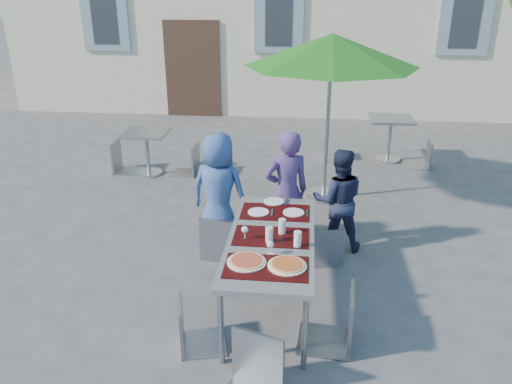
# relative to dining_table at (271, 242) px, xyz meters

# --- Properties ---
(ground) EXTENTS (90.00, 90.00, 0.00)m
(ground) POSITION_rel_dining_table_xyz_m (-0.42, 0.05, -0.70)
(ground) COLOR #454547
(ground) RESTS_ON ground
(dining_table) EXTENTS (0.80, 1.85, 0.76)m
(dining_table) POSITION_rel_dining_table_xyz_m (0.00, 0.00, 0.00)
(dining_table) COLOR #48494D
(dining_table) RESTS_ON ground
(pizza_near_left) EXTENTS (0.34, 0.34, 0.03)m
(pizza_near_left) POSITION_rel_dining_table_xyz_m (-0.17, -0.50, 0.07)
(pizza_near_left) COLOR white
(pizza_near_left) RESTS_ON dining_table
(pizza_near_right) EXTENTS (0.33, 0.33, 0.03)m
(pizza_near_right) POSITION_rel_dining_table_xyz_m (0.17, -0.52, 0.07)
(pizza_near_right) COLOR white
(pizza_near_right) RESTS_ON dining_table
(glassware) EXTENTS (0.55, 0.47, 0.15)m
(glassware) POSITION_rel_dining_table_xyz_m (0.07, -0.09, 0.13)
(glassware) COLOR silver
(glassware) RESTS_ON dining_table
(place_settings) EXTENTS (0.62, 0.51, 0.01)m
(place_settings) POSITION_rel_dining_table_xyz_m (-0.00, 0.62, 0.06)
(place_settings) COLOR white
(place_settings) RESTS_ON dining_table
(child_0) EXTENTS (0.77, 0.59, 1.40)m
(child_0) POSITION_rel_dining_table_xyz_m (-0.70, 1.16, 0.00)
(child_0) COLOR #355492
(child_0) RESTS_ON ground
(child_1) EXTENTS (0.62, 0.51, 1.45)m
(child_1) POSITION_rel_dining_table_xyz_m (0.09, 1.17, 0.03)
(child_1) COLOR #4D366F
(child_1) RESTS_ON ground
(child_2) EXTENTS (0.62, 0.38, 1.24)m
(child_2) POSITION_rel_dining_table_xyz_m (0.69, 1.24, -0.08)
(child_2) COLOR #1B203C
(child_2) RESTS_ON ground
(chair_0) EXTENTS (0.52, 0.52, 1.01)m
(chair_0) POSITION_rel_dining_table_xyz_m (-0.62, 0.85, -0.10)
(chair_0) COLOR gray
(chair_0) RESTS_ON ground
(chair_1) EXTENTS (0.46, 0.46, 0.92)m
(chair_1) POSITION_rel_dining_table_xyz_m (0.03, 1.09, -0.16)
(chair_1) COLOR gray
(chair_1) RESTS_ON ground
(chair_2) EXTENTS (0.47, 0.48, 0.87)m
(chair_2) POSITION_rel_dining_table_xyz_m (0.54, 0.85, -0.19)
(chair_2) COLOR #8F939A
(chair_2) RESTS_ON ground
(chair_3) EXTENTS (0.47, 0.46, 0.86)m
(chair_3) POSITION_rel_dining_table_xyz_m (-0.62, -0.68, -0.19)
(chair_3) COLOR gray
(chair_3) RESTS_ON ground
(chair_4) EXTENTS (0.50, 0.49, 1.02)m
(chair_4) POSITION_rel_dining_table_xyz_m (0.62, -0.52, -0.09)
(chair_4) COLOR gray
(chair_4) RESTS_ON ground
(chair_5) EXTENTS (0.56, 0.56, 0.98)m
(chair_5) POSITION_rel_dining_table_xyz_m (-0.05, -1.20, -0.12)
(chair_5) COLOR #91999C
(chair_5) RESTS_ON ground
(patio_umbrella) EXTENTS (2.35, 2.35, 2.35)m
(patio_umbrella) POSITION_rel_dining_table_xyz_m (0.58, 2.74, 1.41)
(patio_umbrella) COLOR #B4B6BC
(patio_umbrella) RESTS_ON ground
(cafe_table_0) EXTENTS (0.67, 0.67, 0.72)m
(cafe_table_0) POSITION_rel_dining_table_xyz_m (-2.31, 3.48, -0.21)
(cafe_table_0) COLOR #B4B6BC
(cafe_table_0) RESTS_ON ground
(bg_chair_l_0) EXTENTS (0.45, 0.44, 0.99)m
(bg_chair_l_0) POSITION_rel_dining_table_xyz_m (-2.78, 3.56, -0.12)
(bg_chair_l_0) COLOR gray
(bg_chair_l_0) RESTS_ON ground
(bg_chair_r_0) EXTENTS (0.45, 0.44, 0.95)m
(bg_chair_r_0) POSITION_rel_dining_table_xyz_m (-1.62, 3.55, -0.14)
(bg_chair_r_0) COLOR #90979B
(bg_chair_r_0) RESTS_ON ground
(cafe_table_1) EXTENTS (0.73, 0.73, 0.79)m
(cafe_table_1) POSITION_rel_dining_table_xyz_m (1.76, 4.59, -0.14)
(cafe_table_1) COLOR #B4B6BC
(cafe_table_1) RESTS_ON ground
(bg_chair_l_1) EXTENTS (0.41, 0.40, 0.88)m
(bg_chair_l_1) POSITION_rel_dining_table_xyz_m (0.72, 4.54, -0.19)
(bg_chair_l_1) COLOR #94999F
(bg_chair_l_1) RESTS_ON ground
(bg_chair_r_1) EXTENTS (0.40, 0.39, 0.87)m
(bg_chair_r_1) POSITION_rel_dining_table_xyz_m (2.31, 4.29, -0.19)
(bg_chair_r_1) COLOR gray
(bg_chair_r_1) RESTS_ON ground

